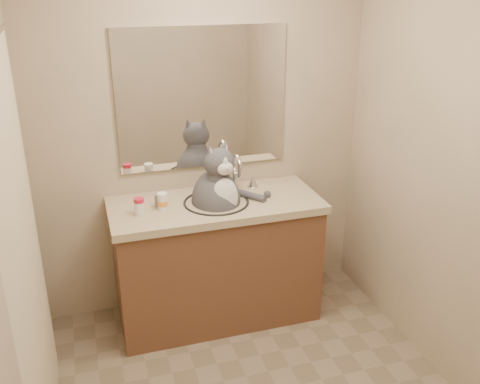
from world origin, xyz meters
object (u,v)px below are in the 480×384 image
at_px(cat, 217,197).
at_px(pill_bottle_redcap, 139,207).
at_px(pill_bottle_orange, 163,202).
at_px(grey_canister, 158,201).

relative_size(cat, pill_bottle_redcap, 5.82).
height_order(pill_bottle_redcap, pill_bottle_orange, same).
height_order(pill_bottle_redcap, grey_canister, pill_bottle_redcap).
bearing_deg(pill_bottle_orange, grey_canister, 106.85).
distance_m(pill_bottle_redcap, pill_bottle_orange, 0.15).
bearing_deg(cat, grey_canister, 157.81).
distance_m(cat, pill_bottle_redcap, 0.50).
relative_size(pill_bottle_redcap, pill_bottle_orange, 1.00).
xyz_separation_m(cat, grey_canister, (-0.36, 0.05, -0.00)).
relative_size(pill_bottle_redcap, grey_canister, 1.42).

